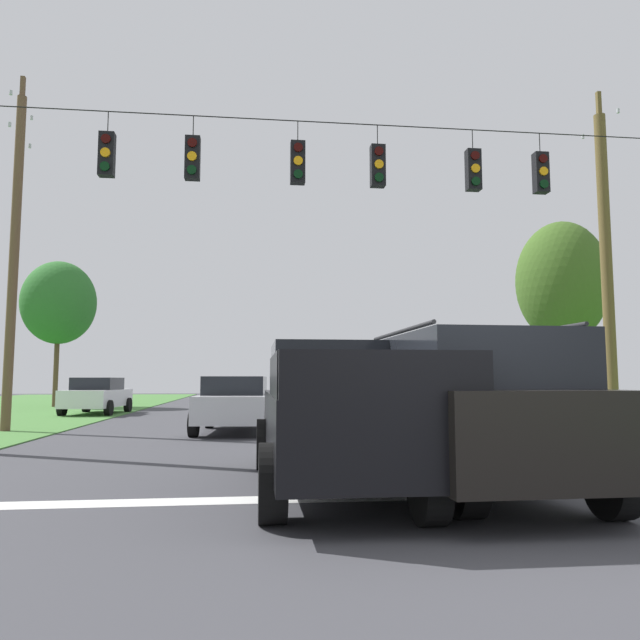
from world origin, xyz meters
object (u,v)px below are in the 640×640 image
Objects in this scene: tree_roadside_right at (552,287)px; tree_roadside_far_right at (562,283)px; distant_car_crossing_white at (97,395)px; utility_pole_near_left at (14,248)px; pickup_truck at (343,414)px; tree_roadside_left at (59,303)px; distant_car_oncoming at (235,403)px; suv_black at (463,409)px; utility_pole_mid_right at (606,264)px; overhead_signal_span at (345,239)px.

tree_roadside_right reaches higher than tree_roadside_far_right.
utility_pole_near_left is at bearing -92.58° from distant_car_crossing_white.
distant_car_crossing_white is at bearing 112.68° from pickup_truck.
tree_roadside_far_right is 1.02× the size of tree_roadside_left.
distant_car_oncoming is 14.98m from tree_roadside_far_right.
distant_car_oncoming is at bearing 108.27° from suv_black.
utility_pole_near_left is 15.76m from tree_roadside_left.
suv_black is 28.88m from tree_roadside_left.
utility_pole_mid_right reaches higher than pickup_truck.
suv_black is (0.67, -5.29, -3.44)m from overhead_signal_span.
overhead_signal_span is 2.00× the size of tree_roadside_far_right.
distant_car_crossing_white and distant_car_oncoming have the same top height.
distant_car_oncoming is (5.91, -9.24, 0.00)m from distant_car_crossing_white.
tree_roadside_right is (21.17, 1.80, 5.21)m from distant_car_crossing_white.
distant_car_oncoming is 7.69m from utility_pole_near_left.
overhead_signal_span is 9.98m from utility_pole_near_left.
tree_roadside_far_right is (9.88, 15.31, 4.30)m from suv_black.
pickup_truck is 13.08m from utility_pole_near_left.
suv_black is 0.47× the size of utility_pole_near_left.
overhead_signal_span is 19.88m from tree_roadside_right.
tree_roadside_far_right is (10.55, 10.01, 0.85)m from overhead_signal_span.
suv_black is 24.26m from tree_roadside_right.
tree_roadside_far_right is (-2.30, -5.09, -0.64)m from tree_roadside_right.
overhead_signal_span is at bearing -59.20° from distant_car_oncoming.
distant_car_crossing_white is 0.43× the size of utility_pole_near_left.
suv_black is at bearing -64.19° from distant_car_crossing_white.
overhead_signal_span is at bearing -29.02° from utility_pole_near_left.
tree_roadside_left reaches higher than pickup_truck.
overhead_signal_span is at bearing -130.36° from tree_roadside_right.
distant_car_crossing_white is 19.70m from tree_roadside_far_right.
overhead_signal_span is 23.59m from tree_roadside_left.
overhead_signal_span is 2.91× the size of pickup_truck.
pickup_truck is 0.70× the size of tree_roadside_left.
distant_car_oncoming is 0.57× the size of tree_roadside_left.
utility_pole_near_left is (-9.38, 10.13, 4.09)m from suv_black.
distant_car_oncoming is 0.52× the size of tree_roadside_right.
utility_pole_near_left is at bearing 174.18° from utility_pole_mid_right.
tree_roadside_right reaches higher than suv_black.
tree_roadside_far_right is (2.44, 6.89, 0.62)m from utility_pole_mid_right.
pickup_truck is (-0.80, -4.71, -3.54)m from overhead_signal_span.
pickup_truck is 1.58m from suv_black.
overhead_signal_span reaches higher than tree_roadside_left.
distant_car_crossing_white is at bearing 115.81° from suv_black.
distant_car_crossing_white is 21.88m from tree_roadside_right.
overhead_signal_span is 3.57× the size of distant_car_crossing_white.
pickup_truck reaches higher than distant_car_crossing_white.
utility_pole_near_left reaches higher than tree_roadside_left.
overhead_signal_span is 8.69m from utility_pole_mid_right.
distant_car_crossing_white is at bearing 122.05° from overhead_signal_span.
tree_roadside_left is at bearing 102.55° from utility_pole_near_left.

